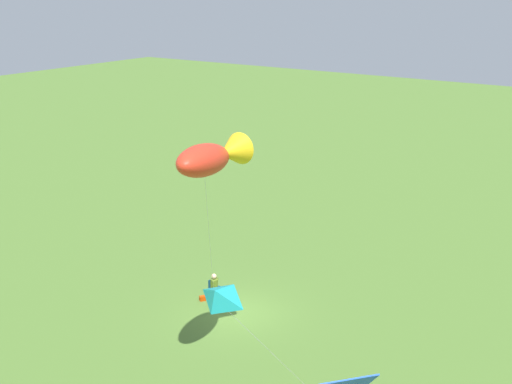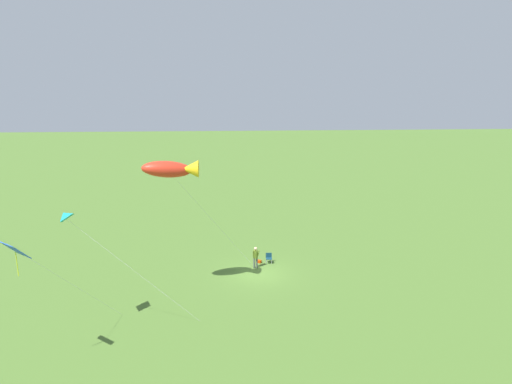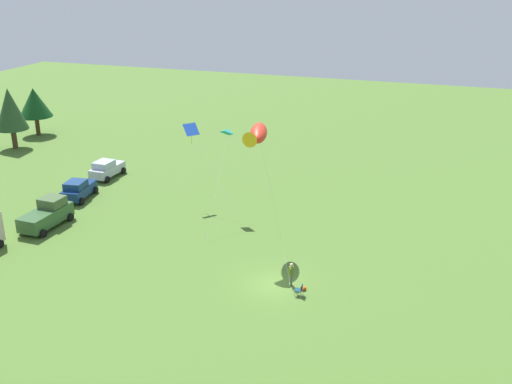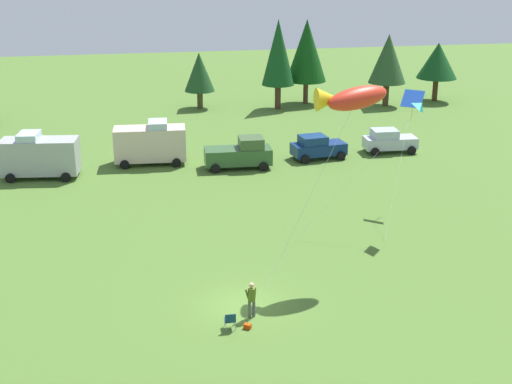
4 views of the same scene
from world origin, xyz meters
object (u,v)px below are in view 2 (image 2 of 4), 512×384
(person_kite_flyer, at_px, (256,256))
(backpack_on_grass, at_px, (259,261))
(kite_diamond_blue, at_px, (17,252))
(kite_large_fish, at_px, (173,169))
(folding_chair, at_px, (269,257))
(kite_delta_teal, at_px, (64,216))

(person_kite_flyer, distance_m, backpack_on_grass, 1.39)
(backpack_on_grass, bearing_deg, kite_diamond_blue, 47.42)
(person_kite_flyer, bearing_deg, kite_large_fish, -68.13)
(folding_chair, bearing_deg, kite_diamond_blue, -44.28)
(kite_large_fish, relative_size, kite_delta_teal, 1.22)
(folding_chair, bearing_deg, kite_delta_teal, -51.40)
(person_kite_flyer, height_order, kite_large_fish, kite_large_fish)
(backpack_on_grass, bearing_deg, folding_chair, 175.38)
(folding_chair, relative_size, kite_diamond_blue, 0.11)
(folding_chair, distance_m, kite_delta_teal, 17.43)
(folding_chair, relative_size, backpack_on_grass, 2.56)
(kite_delta_teal, bearing_deg, person_kite_flyer, -141.57)
(backpack_on_grass, xyz_separation_m, kite_delta_teal, (11.76, 10.03, 7.25))
(person_kite_flyer, relative_size, kite_delta_teal, 0.22)
(folding_chair, height_order, backpack_on_grass, folding_chair)
(person_kite_flyer, xyz_separation_m, kite_delta_teal, (11.41, 9.05, 6.34))
(kite_delta_teal, height_order, kite_diamond_blue, kite_delta_teal)
(person_kite_flyer, distance_m, folding_chair, 1.55)
(kite_delta_teal, bearing_deg, kite_diamond_blue, 74.63)
(person_kite_flyer, distance_m, kite_delta_teal, 15.88)
(backpack_on_grass, height_order, kite_diamond_blue, kite_diamond_blue)
(person_kite_flyer, height_order, kite_diamond_blue, kite_diamond_blue)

